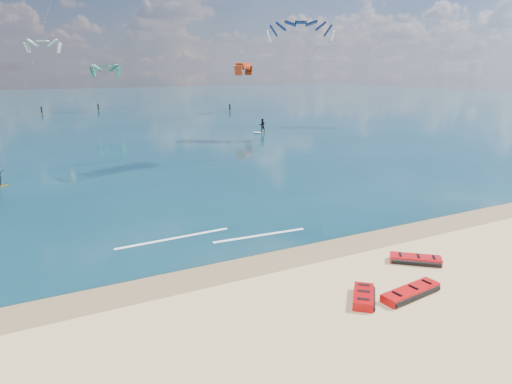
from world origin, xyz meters
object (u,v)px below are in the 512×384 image
packed_kite_mid (415,263)px  kitesurfer_far (282,71)px  packed_kite_right (363,301)px  packed_kite_left (410,296)px

packed_kite_mid → kitesurfer_far: 44.90m
packed_kite_mid → kitesurfer_far: (16.40, 40.89, 8.66)m
packed_kite_mid → packed_kite_right: 5.06m
kitesurfer_far → packed_kite_right: bearing=-126.2°
packed_kite_left → packed_kite_right: packed_kite_right is taller
kitesurfer_far → packed_kite_left: bearing=-123.6°
packed_kite_mid → packed_kite_right: size_ratio=1.22×
packed_kite_left → packed_kite_mid: (2.71, 2.36, 0.00)m
packed_kite_mid → packed_kite_right: packed_kite_right is taller
packed_kite_left → packed_kite_mid: size_ratio=1.21×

